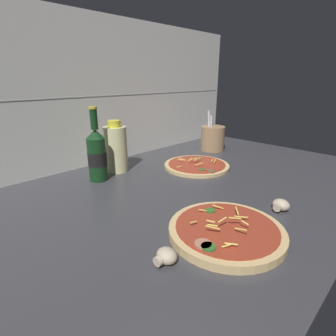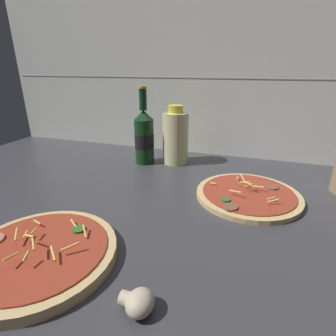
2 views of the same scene
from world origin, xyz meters
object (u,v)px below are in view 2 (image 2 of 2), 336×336
at_px(oil_bottle, 175,137).
at_px(mushroom_right, 138,302).
at_px(pizza_near, 38,255).
at_px(beer_bottle, 144,136).
at_px(pizza_far, 248,195).

distance_m(oil_bottle, mushroom_right, 0.61).
height_order(pizza_near, beer_bottle, beer_bottle).
relative_size(beer_bottle, mushroom_right, 5.30).
height_order(oil_bottle, mushroom_right, oil_bottle).
bearing_deg(pizza_near, beer_bottle, 92.33).
relative_size(pizza_near, mushroom_right, 5.49).
xyz_separation_m(pizza_far, oil_bottle, (-0.25, 0.19, 0.08)).
bearing_deg(pizza_near, pizza_far, 46.91).
height_order(beer_bottle, mushroom_right, beer_bottle).
xyz_separation_m(oil_bottle, mushroom_right, (0.13, -0.59, -0.07)).
xyz_separation_m(pizza_near, oil_bottle, (0.08, 0.55, 0.08)).
height_order(pizza_far, beer_bottle, beer_bottle).
bearing_deg(mushroom_right, pizza_near, 169.24).
distance_m(pizza_near, pizza_far, 0.49).
bearing_deg(pizza_far, oil_bottle, 142.63).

